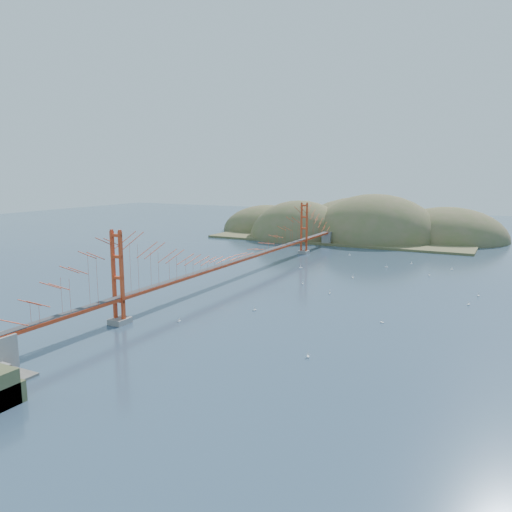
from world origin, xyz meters
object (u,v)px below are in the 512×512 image
at_px(sailboat_1, 353,277).
at_px(sailboat_0, 255,310).
at_px(bridge, 240,239).
at_px(sailboat_2, 382,322).

distance_m(sailboat_1, sailboat_0, 26.94).
height_order(bridge, sailboat_0, bridge).
xyz_separation_m(sailboat_1, sailboat_0, (-5.75, -26.32, -0.01)).
bearing_deg(bridge, sailboat_0, -55.14).
distance_m(bridge, sailboat_2, 33.00).
xyz_separation_m(bridge, sailboat_2, (28.67, -14.84, -6.87)).
bearing_deg(sailboat_0, bridge, 124.86).
height_order(sailboat_1, sailboat_0, sailboat_1).
relative_size(bridge, sailboat_2, 161.25).
relative_size(bridge, sailboat_0, 142.46).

